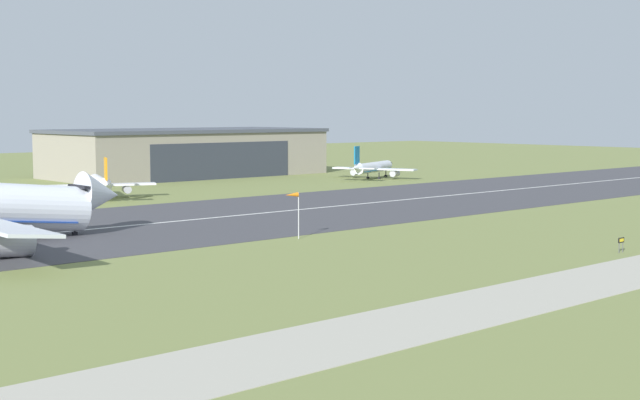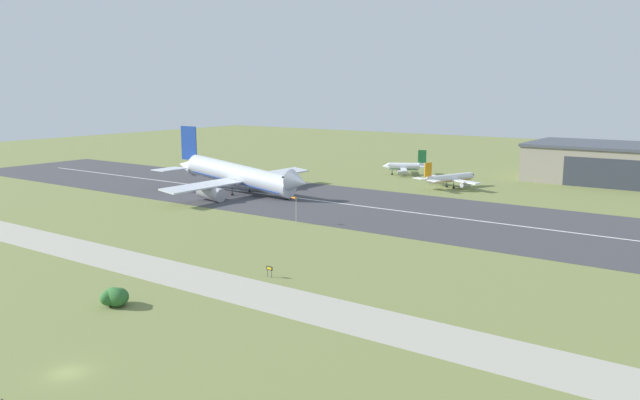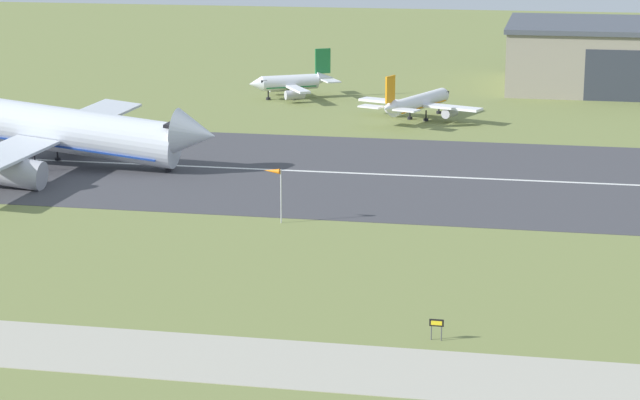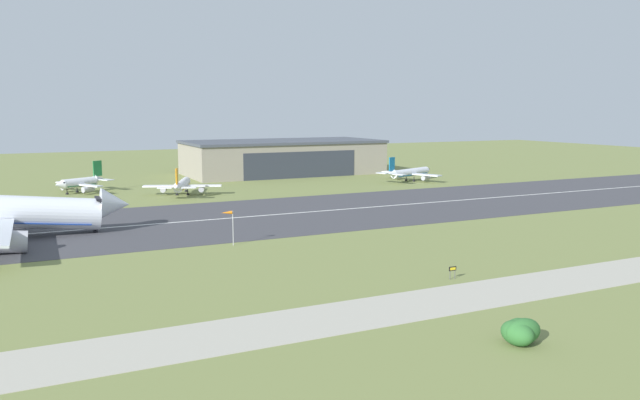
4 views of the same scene
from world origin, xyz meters
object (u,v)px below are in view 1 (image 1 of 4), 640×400
object	(u,v)px
runway_sign	(621,242)
airplane_parked_west	(100,184)
airplane_parked_centre	(373,168)
windsock_pole	(293,198)

from	to	relation	value
runway_sign	airplane_parked_west	bearing A→B (deg)	97.64
airplane_parked_centre	runway_sign	xyz separation A→B (m)	(-63.75, -105.94, -1.53)
airplane_parked_west	windsock_pole	size ratio (longest dim) A/B	3.66
airplane_parked_centre	runway_sign	distance (m)	123.65
windsock_pole	runway_sign	bearing A→B (deg)	-57.71
runway_sign	airplane_parked_centre	bearing A→B (deg)	58.96
airplane_parked_west	runway_sign	world-z (taller)	airplane_parked_west
airplane_parked_centre	airplane_parked_west	bearing A→B (deg)	-178.95
airplane_parked_centre	windsock_pole	size ratio (longest dim) A/B	4.03
airplane_parked_west	windsock_pole	distance (m)	69.77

